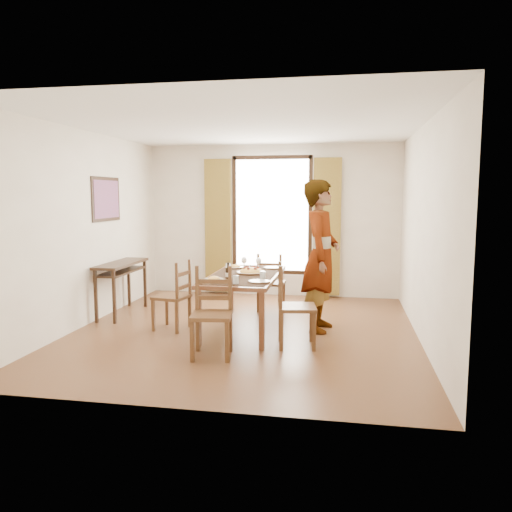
% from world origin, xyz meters
% --- Properties ---
extents(ground, '(5.00, 5.00, 0.00)m').
position_xyz_m(ground, '(0.00, 0.00, 0.00)').
color(ground, '#452315').
rests_on(ground, ground).
extents(room_shell, '(4.60, 5.10, 2.74)m').
position_xyz_m(room_shell, '(-0.00, 0.13, 1.54)').
color(room_shell, white).
rests_on(room_shell, ground).
extents(console_table, '(0.38, 1.20, 0.80)m').
position_xyz_m(console_table, '(-2.03, 0.60, 0.68)').
color(console_table, '#301E10').
rests_on(console_table, ground).
extents(dining_table, '(0.89, 1.86, 0.76)m').
position_xyz_m(dining_table, '(-0.02, 0.10, 0.69)').
color(dining_table, brown).
rests_on(dining_table, ground).
extents(chair_west, '(0.48, 0.48, 0.94)m').
position_xyz_m(chair_west, '(-0.96, -0.09, 0.44)').
color(chair_west, brown).
rests_on(chair_west, ground).
extents(chair_north, '(0.42, 0.42, 0.92)m').
position_xyz_m(chair_north, '(0.17, 1.23, 0.43)').
color(chair_north, brown).
rests_on(chair_north, ground).
extents(chair_south, '(0.50, 0.50, 1.01)m').
position_xyz_m(chair_south, '(-0.15, -1.07, 0.47)').
color(chair_south, brown).
rests_on(chair_south, ground).
extents(chair_east, '(0.51, 0.51, 1.01)m').
position_xyz_m(chair_east, '(0.72, -0.55, 0.47)').
color(chair_east, brown).
rests_on(chair_east, ground).
extents(man, '(0.85, 0.65, 2.02)m').
position_xyz_m(man, '(0.99, 0.24, 1.01)').
color(man, '#9A9CA3').
rests_on(man, ground).
extents(plate_sw, '(0.27, 0.27, 0.05)m').
position_xyz_m(plate_sw, '(-0.30, -0.44, 0.78)').
color(plate_sw, silver).
rests_on(plate_sw, dining_table).
extents(plate_se, '(0.27, 0.27, 0.05)m').
position_xyz_m(plate_se, '(0.28, -0.48, 0.78)').
color(plate_se, silver).
rests_on(plate_se, dining_table).
extents(plate_nw, '(0.27, 0.27, 0.05)m').
position_xyz_m(plate_nw, '(-0.27, 0.63, 0.78)').
color(plate_nw, silver).
rests_on(plate_nw, dining_table).
extents(plate_ne, '(0.27, 0.27, 0.05)m').
position_xyz_m(plate_ne, '(0.28, 0.69, 0.78)').
color(plate_ne, silver).
rests_on(plate_ne, dining_table).
extents(pasta_platter, '(0.40, 0.40, 0.10)m').
position_xyz_m(pasta_platter, '(0.06, 0.17, 0.81)').
color(pasta_platter, orange).
rests_on(pasta_platter, dining_table).
extents(caprese_plate, '(0.20, 0.20, 0.04)m').
position_xyz_m(caprese_plate, '(-0.33, -0.63, 0.78)').
color(caprese_plate, silver).
rests_on(caprese_plate, dining_table).
extents(wine_glass_a, '(0.08, 0.08, 0.18)m').
position_xyz_m(wine_glass_a, '(-0.17, -0.22, 0.85)').
color(wine_glass_a, white).
rests_on(wine_glass_a, dining_table).
extents(wine_glass_b, '(0.08, 0.08, 0.18)m').
position_xyz_m(wine_glass_b, '(0.11, 0.46, 0.85)').
color(wine_glass_b, white).
rests_on(wine_glass_b, dining_table).
extents(wine_glass_c, '(0.08, 0.08, 0.18)m').
position_xyz_m(wine_glass_c, '(-0.11, 0.50, 0.85)').
color(wine_glass_c, white).
rests_on(wine_glass_c, dining_table).
extents(tumbler_a, '(0.07, 0.07, 0.10)m').
position_xyz_m(tumbler_a, '(0.28, -0.23, 0.81)').
color(tumbler_a, silver).
rests_on(tumbler_a, dining_table).
extents(tumbler_b, '(0.07, 0.07, 0.10)m').
position_xyz_m(tumbler_b, '(-0.32, 0.41, 0.81)').
color(tumbler_b, silver).
rests_on(tumbler_b, dining_table).
extents(tumbler_c, '(0.07, 0.07, 0.10)m').
position_xyz_m(tumbler_c, '(0.02, -0.63, 0.81)').
color(tumbler_c, silver).
rests_on(tumbler_c, dining_table).
extents(wine_bottle, '(0.07, 0.07, 0.25)m').
position_xyz_m(wine_bottle, '(-0.08, -0.58, 0.88)').
color(wine_bottle, black).
rests_on(wine_bottle, dining_table).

